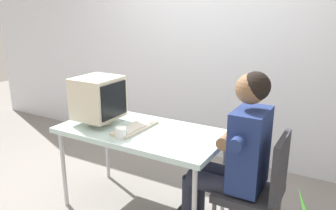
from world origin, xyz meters
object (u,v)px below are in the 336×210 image
(keyboard, at_px, (135,127))
(office_chair, at_px, (259,187))
(person_seated, at_px, (235,152))
(desk, at_px, (141,135))
(desk_mug, at_px, (121,133))
(crt_monitor, at_px, (98,98))

(keyboard, xyz_separation_m, office_chair, (1.05, 0.03, -0.27))
(office_chair, xyz_separation_m, person_seated, (-0.19, 0.00, 0.22))
(desk, xyz_separation_m, keyboard, (-0.05, -0.02, 0.07))
(office_chair, height_order, person_seated, person_seated)
(desk, xyz_separation_m, desk_mug, (-0.02, -0.24, 0.10))
(desk, relative_size, crt_monitor, 3.42)
(keyboard, bearing_deg, crt_monitor, -175.96)
(office_chair, xyz_separation_m, desk_mug, (-1.02, -0.25, 0.30))
(crt_monitor, relative_size, office_chair, 0.45)
(desk, bearing_deg, keyboard, -159.29)
(crt_monitor, xyz_separation_m, keyboard, (0.36, 0.03, -0.21))
(desk_mug, bearing_deg, person_seated, 16.76)
(keyboard, distance_m, office_chair, 1.08)
(crt_monitor, height_order, office_chair, crt_monitor)
(desk_mug, bearing_deg, office_chair, 13.75)
(crt_monitor, bearing_deg, office_chair, 2.25)
(desk, height_order, keyboard, keyboard)
(desk, bearing_deg, office_chair, 0.71)
(person_seated, distance_m, desk_mug, 0.87)
(keyboard, bearing_deg, desk_mug, -84.55)
(desk, distance_m, keyboard, 0.08)
(desk, xyz_separation_m, crt_monitor, (-0.41, -0.04, 0.28))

